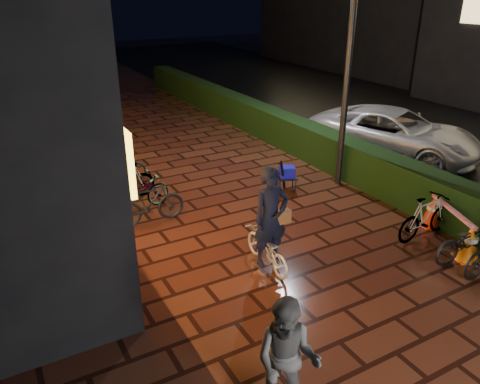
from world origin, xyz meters
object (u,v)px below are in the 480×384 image
bystander_person (287,360)px  cyclist (269,232)px  traffic_barrier (450,225)px  cart_assembly (286,173)px  van (394,133)px

bystander_person → cyclist: size_ratio=0.82×
bystander_person → traffic_barrier: bearing=65.3°
bystander_person → cart_assembly: bearing=101.5°
traffic_barrier → cart_assembly: size_ratio=1.90×
cart_assembly → van: bearing=8.7°
cart_assembly → bystander_person: bearing=-124.4°
bystander_person → van: size_ratio=0.32×
van → cart_assembly: size_ratio=5.42×
bystander_person → van: bystander_person is taller
cyclist → traffic_barrier: size_ratio=1.12×
van → traffic_barrier: (-2.87, -4.33, -0.35)m
bystander_person → cart_assembly: 6.68m
van → traffic_barrier: size_ratio=2.86×
bystander_person → cyclist: 3.18m
cyclist → cart_assembly: size_ratio=2.12×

